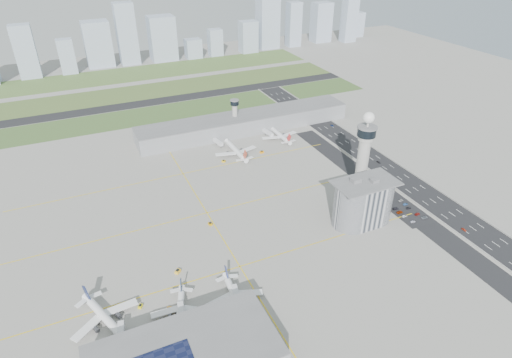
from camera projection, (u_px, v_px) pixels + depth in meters
name	position (u px, v px, depth m)	size (l,w,h in m)	color
ground	(277.00, 222.00, 289.32)	(1000.00, 1000.00, 0.00)	#9C9991
grass_strip_0	(166.00, 112.00, 458.22)	(480.00, 50.00, 0.08)	#405E2C
grass_strip_1	(151.00, 91.00, 516.90)	(480.00, 60.00, 0.08)	#425829
grass_strip_2	(138.00, 73.00, 579.48)	(480.00, 70.00, 0.08)	#49622E
runway	(158.00, 101.00, 487.16)	(480.00, 22.00, 0.10)	black
highway	(410.00, 185.00, 330.14)	(28.00, 500.00, 0.10)	black
barrier_left	(396.00, 189.00, 324.88)	(0.60, 500.00, 1.20)	#9E9E99
barrier_right	(424.00, 181.00, 334.83)	(0.60, 500.00, 1.20)	#9E9E99
landside_road	(393.00, 199.00, 313.44)	(18.00, 260.00, 0.08)	black
parking_lot	(402.00, 208.00, 303.34)	(20.00, 44.00, 0.10)	black
taxiway_line_h_0	(240.00, 267.00, 251.65)	(260.00, 0.60, 0.01)	yellow
taxiway_line_h_1	(207.00, 213.00, 298.58)	(260.00, 0.60, 0.01)	yellow
taxiway_line_h_2	(183.00, 174.00, 345.52)	(260.00, 0.60, 0.01)	yellow
taxiway_line_v	(207.00, 213.00, 298.58)	(0.60, 260.00, 0.01)	yellow
control_tower	(364.00, 151.00, 303.22)	(14.00, 14.00, 64.50)	#ADAAA5
secondary_tower	(235.00, 113.00, 407.70)	(8.60, 8.60, 31.90)	#ADAAA5
admin_building	(363.00, 202.00, 282.75)	(42.00, 24.00, 33.50)	#B2B2B7
terminal_pier	(245.00, 122.00, 415.27)	(210.00, 32.00, 15.80)	gray
airplane_near_a	(105.00, 315.00, 212.95)	(42.43, 36.07, 11.88)	white
airplane_near_b	(180.00, 309.00, 217.21)	(35.67, 30.32, 9.99)	white
airplane_near_c	(235.00, 295.00, 225.49)	(37.08, 31.52, 10.38)	white
airplane_far_a	(236.00, 147.00, 372.20)	(45.42, 38.60, 12.72)	white
airplane_far_b	(279.00, 132.00, 400.60)	(42.17, 35.85, 11.81)	white
jet_bridge_near_0	(121.00, 348.00, 200.01)	(14.00, 3.00, 5.70)	silver
jet_bridge_near_1	(183.00, 326.00, 210.67)	(14.00, 3.00, 5.70)	silver
jet_bridge_near_2	(239.00, 307.00, 221.32)	(14.00, 3.00, 5.70)	silver
jet_bridge_far_0	(214.00, 141.00, 391.84)	(14.00, 3.00, 5.70)	silver
jet_bridge_far_1	(264.00, 131.00, 409.60)	(14.00, 3.00, 5.70)	silver
tug_0	(140.00, 306.00, 224.56)	(1.90, 2.77, 1.61)	yellow
tug_1	(169.00, 310.00, 222.01)	(2.50, 3.64, 2.11)	#FE970A
tug_2	(178.00, 271.00, 246.88)	(2.40, 3.49, 2.03)	yellow
tug_3	(210.00, 224.00, 286.30)	(2.05, 2.98, 1.73)	#D99703
tug_4	(224.00, 161.00, 362.19)	(2.18, 3.17, 1.84)	gold
tug_5	(262.00, 152.00, 376.66)	(2.29, 3.33, 1.93)	orange
car_lot_0	(413.00, 222.00, 288.75)	(1.48, 3.68, 1.25)	white
car_lot_1	(405.00, 216.00, 294.13)	(1.35, 3.88, 1.28)	#979797
car_lot_2	(400.00, 212.00, 298.19)	(2.18, 4.73, 1.32)	#AA3509
car_lot_3	(396.00, 209.00, 301.96)	(1.80, 4.43, 1.28)	black
car_lot_4	(388.00, 201.00, 309.83)	(1.37, 3.41, 1.16)	#1A2C4E
car_lot_5	(380.00, 196.00, 316.06)	(1.38, 3.97, 1.31)	silver
car_lot_6	(425.00, 217.00, 292.77)	(2.12, 4.60, 1.28)	gray
car_lot_7	(417.00, 214.00, 296.32)	(1.80, 4.43, 1.29)	maroon
car_lot_8	(409.00, 208.00, 302.62)	(1.56, 3.87, 1.32)	black
car_lot_9	(406.00, 204.00, 306.68)	(1.34, 3.84, 1.27)	navy
car_lot_10	(401.00, 200.00, 311.04)	(1.84, 4.00, 1.11)	silver
car_lot_11	(391.00, 195.00, 317.50)	(1.61, 3.96, 1.15)	#B2B2B2
car_hw_0	(464.00, 230.00, 281.21)	(1.40, 3.48, 1.19)	#B73219
car_hw_1	(379.00, 162.00, 361.18)	(1.31, 3.75, 1.24)	black
car_hw_2	(332.00, 125.00, 427.27)	(1.81, 3.92, 1.09)	navy
car_hw_4	(291.00, 108.00, 467.51)	(1.44, 3.57, 1.22)	gray
skyline_bldg_5	(25.00, 52.00, 547.22)	(25.49, 20.39, 66.89)	#9EADC1
skyline_bldg_6	(67.00, 56.00, 568.23)	(20.04, 16.03, 45.20)	#9EADC1
skyline_bldg_7	(98.00, 44.00, 594.34)	(35.76, 28.61, 61.22)	#9EADC1
skyline_bldg_8	(127.00, 34.00, 598.71)	(26.33, 21.06, 83.39)	#9EADC1
skyline_bldg_9	(162.00, 38.00, 622.40)	(36.96, 29.57, 62.11)	#9EADC1
skyline_bldg_10	(193.00, 49.00, 639.70)	(23.01, 18.41, 27.75)	#9EADC1
skyline_bldg_11	(215.00, 42.00, 648.99)	(20.22, 16.18, 38.97)	#9EADC1
skyline_bldg_12	(248.00, 37.00, 664.50)	(26.14, 20.92, 46.89)	#9EADC1
skyline_bldg_13	(268.00, 22.00, 678.99)	(32.26, 25.81, 81.20)	#9EADC1
skyline_bldg_14	(294.00, 24.00, 692.22)	(21.59, 17.28, 68.75)	#9EADC1
skyline_bldg_15	(321.00, 22.00, 721.38)	(30.25, 24.20, 63.40)	#9EADC1
skyline_bldg_16	(349.00, 20.00, 719.13)	(23.04, 18.43, 71.56)	#9EADC1
skyline_bldg_17	(356.00, 24.00, 761.29)	(22.64, 18.11, 41.06)	#9EADC1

